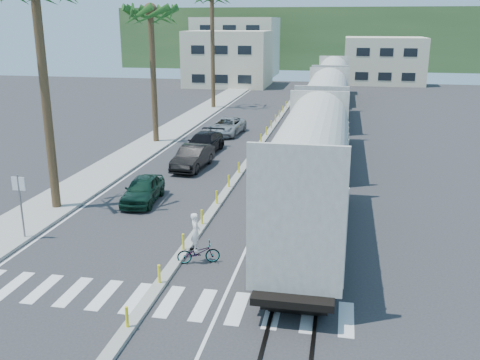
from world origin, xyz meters
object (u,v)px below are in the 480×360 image
at_px(car_lead, 143,190).
at_px(cyclist, 198,248).
at_px(street_sign, 20,198).
at_px(car_second, 193,157).

bearing_deg(car_lead, cyclist, -58.34).
relative_size(street_sign, cyclist, 1.42).
height_order(street_sign, car_lead, street_sign).
bearing_deg(cyclist, car_second, -2.13).
relative_size(street_sign, car_second, 0.64).
bearing_deg(cyclist, street_sign, 65.56).
bearing_deg(street_sign, car_second, 72.80).
xyz_separation_m(street_sign, car_second, (4.02, 12.99, -1.21)).
bearing_deg(car_lead, street_sign, -123.08).
bearing_deg(cyclist, car_lead, 17.07).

